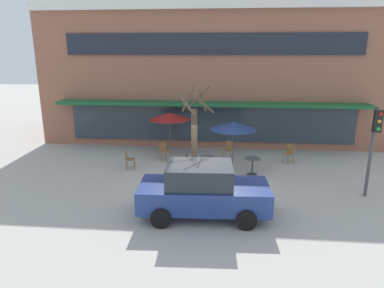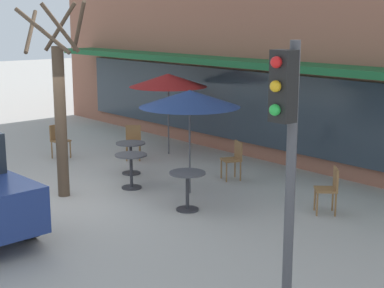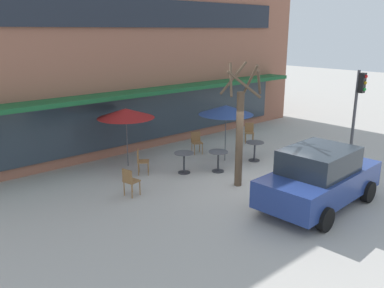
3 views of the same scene
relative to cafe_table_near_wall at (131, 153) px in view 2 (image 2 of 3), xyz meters
name	(u,v)px [view 2 (image 2 of 3)]	position (x,y,z in m)	size (l,w,h in m)	color
ground_plane	(52,204)	(0.94, -2.58, -0.52)	(80.00, 80.00, 0.00)	#ADA8A0
building_facade	(353,10)	(0.94, 7.39, 3.37)	(19.33, 9.10, 7.77)	#935B47
cafe_table_near_wall	(131,153)	(0.00, 0.00, 0.00)	(0.70, 0.70, 0.76)	#333338
cafe_table_streetside	(187,184)	(2.98, -0.76, 0.00)	(0.70, 0.70, 0.76)	#333338
cafe_table_by_tree	(131,165)	(1.02, -0.70, 0.00)	(0.70, 0.70, 0.76)	#333338
patio_umbrella_green_folded	(168,80)	(-1.07, 2.00, 1.51)	(2.10, 2.10, 2.20)	#4C4C51
patio_umbrella_cream_folded	(190,99)	(2.13, 0.02, 1.51)	(2.10, 2.10, 2.20)	#4C4C51
cafe_chair_0	(133,139)	(-1.21, 0.92, 0.01)	(0.56, 0.56, 0.89)	olive
cafe_chair_1	(330,187)	(4.89, 1.15, 0.01)	(0.57, 0.57, 0.89)	olive
cafe_chair_2	(234,157)	(1.97, 1.50, 0.01)	(0.53, 0.53, 0.89)	olive
cafe_chair_3	(59,138)	(-2.61, -0.50, 0.01)	(0.47, 0.47, 0.89)	olive
street_tree	(60,106)	(0.55, -2.11, 1.38)	(1.55, 1.41, 3.99)	brown
traffic_light_pole	(286,139)	(7.03, -2.73, 1.78)	(0.26, 0.44, 3.40)	#47474C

